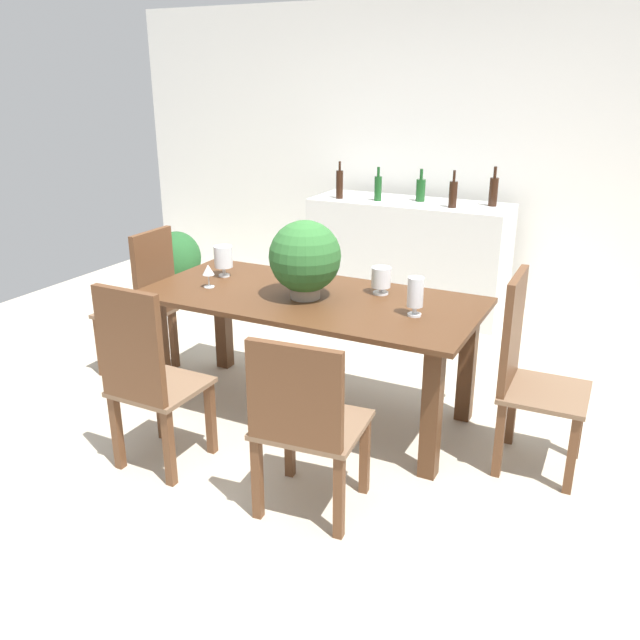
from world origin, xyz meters
The scene contains 19 objects.
ground_plane centered at (0.00, 0.00, 0.00)m, with size 7.04×7.04×0.00m, color #BCB29E.
back_wall centered at (0.00, 2.60, 1.30)m, with size 6.40×0.10×2.60m, color white.
dining_table centered at (0.00, -0.01, 0.63)m, with size 1.98×0.93×0.76m.
chair_near_right centered at (0.45, -0.94, 0.51)m, with size 0.52×0.49×0.92m.
chair_near_left centered at (-0.45, -0.95, 0.55)m, with size 0.42×0.43×1.03m.
chair_foot_end centered at (1.26, -0.01, 0.56)m, with size 0.44×0.45×1.04m.
chair_head_end centered at (-1.26, -0.01, 0.55)m, with size 0.45×0.41×1.03m.
flower_centerpiece centered at (-0.01, -0.05, 1.00)m, with size 0.41×0.41×0.45m.
crystal_vase_left centered at (0.35, 0.22, 0.85)m, with size 0.11×0.11×0.16m.
crystal_vase_center_near centered at (-0.68, 0.11, 0.88)m, with size 0.12×0.12×0.20m.
crystal_vase_right centered at (0.66, -0.06, 0.88)m, with size 0.09×0.09×0.21m.
wine_glass centered at (-0.63, -0.13, 0.86)m, with size 0.07×0.07×0.14m.
kitchen_counter centered at (-0.13, 2.08, 0.48)m, with size 1.69×0.60×0.97m, color silver.
wine_bottle_clear centered at (-0.73, 1.95, 1.09)m, with size 0.06×0.06×0.32m.
wine_bottle_tall centered at (-0.39, 2.00, 1.08)m, with size 0.06×0.06×0.28m.
wine_bottle_amber centered at (0.54, 2.19, 1.09)m, with size 0.07×0.07×0.32m.
wine_bottle_dark centered at (0.26, 1.98, 1.08)m, with size 0.07×0.07×0.30m.
wine_bottle_green centered at (-0.06, 2.13, 1.07)m, with size 0.08×0.08×0.27m.
potted_plant_floor centered at (-2.24, 1.57, 0.33)m, with size 0.45×0.45×0.60m.
Camera 1 is at (1.70, -3.27, 1.97)m, focal length 37.26 mm.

